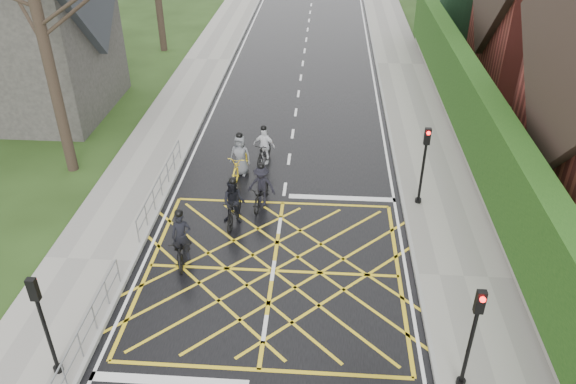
# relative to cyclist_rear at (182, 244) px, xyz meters

# --- Properties ---
(ground) EXTENTS (120.00, 120.00, 0.00)m
(ground) POSITION_rel_cyclist_rear_xyz_m (3.00, -0.38, -0.62)
(ground) COLOR black
(ground) RESTS_ON ground
(road) EXTENTS (9.00, 80.00, 0.01)m
(road) POSITION_rel_cyclist_rear_xyz_m (3.00, -0.38, -0.62)
(road) COLOR black
(road) RESTS_ON ground
(sidewalk_right) EXTENTS (3.00, 80.00, 0.15)m
(sidewalk_right) POSITION_rel_cyclist_rear_xyz_m (9.00, -0.38, -0.55)
(sidewalk_right) COLOR gray
(sidewalk_right) RESTS_ON ground
(sidewalk_left) EXTENTS (3.00, 80.00, 0.15)m
(sidewalk_left) POSITION_rel_cyclist_rear_xyz_m (-3.00, -0.38, -0.55)
(sidewalk_left) COLOR gray
(sidewalk_left) RESTS_ON ground
(stone_wall) EXTENTS (0.50, 38.00, 0.70)m
(stone_wall) POSITION_rel_cyclist_rear_xyz_m (10.75, 5.62, -0.27)
(stone_wall) COLOR slate
(stone_wall) RESTS_ON ground
(hedge) EXTENTS (0.90, 38.00, 2.80)m
(hedge) POSITION_rel_cyclist_rear_xyz_m (10.75, 5.62, 1.48)
(hedge) COLOR black
(hedge) RESTS_ON stone_wall
(church) EXTENTS (8.80, 7.80, 11.00)m
(church) POSITION_rel_cyclist_rear_xyz_m (-10.54, 11.62, 4.30)
(church) COLOR #2D2B28
(church) RESTS_ON ground
(railing_south) EXTENTS (0.05, 5.04, 1.03)m
(railing_south) POSITION_rel_cyclist_rear_xyz_m (-1.65, -3.88, 0.16)
(railing_south) COLOR slate
(railing_south) RESTS_ON ground
(railing_north) EXTENTS (0.05, 6.04, 1.03)m
(railing_north) POSITION_rel_cyclist_rear_xyz_m (-1.65, 3.62, 0.16)
(railing_north) COLOR slate
(railing_north) RESTS_ON ground
(traffic_light_ne) EXTENTS (0.24, 0.31, 3.21)m
(traffic_light_ne) POSITION_rel_cyclist_rear_xyz_m (8.10, 3.82, 1.04)
(traffic_light_ne) COLOR black
(traffic_light_ne) RESTS_ON ground
(traffic_light_se) EXTENTS (0.24, 0.31, 3.21)m
(traffic_light_se) POSITION_rel_cyclist_rear_xyz_m (8.10, -4.58, 1.04)
(traffic_light_se) COLOR black
(traffic_light_se) RESTS_ON ground
(traffic_light_sw) EXTENTS (0.24, 0.31, 3.21)m
(traffic_light_sw) POSITION_rel_cyclist_rear_xyz_m (-2.10, -4.87, 1.04)
(traffic_light_sw) COLOR black
(traffic_light_sw) RESTS_ON ground
(cyclist_rear) EXTENTS (1.02, 2.07, 1.92)m
(cyclist_rear) POSITION_rel_cyclist_rear_xyz_m (0.00, 0.00, 0.00)
(cyclist_rear) COLOR black
(cyclist_rear) RESTS_ON ground
(cyclist_back) EXTENTS (0.90, 1.91, 1.87)m
(cyclist_back) POSITION_rel_cyclist_rear_xyz_m (1.37, 2.21, 0.08)
(cyclist_back) COLOR black
(cyclist_back) RESTS_ON ground
(cyclist_mid) EXTENTS (1.12, 1.88, 1.75)m
(cyclist_mid) POSITION_rel_cyclist_rear_xyz_m (2.21, 3.48, 0.01)
(cyclist_mid) COLOR black
(cyclist_mid) RESTS_ON ground
(cyclist_front) EXTENTS (1.00, 1.81, 1.75)m
(cyclist_front) POSITION_rel_cyclist_rear_xyz_m (1.96, 6.71, 0.02)
(cyclist_front) COLOR black
(cyclist_front) RESTS_ON ground
(cyclist_lead) EXTENTS (0.95, 2.02, 1.89)m
(cyclist_lead) POSITION_rel_cyclist_rear_xyz_m (1.10, 5.67, 0.03)
(cyclist_lead) COLOR yellow
(cyclist_lead) RESTS_ON ground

